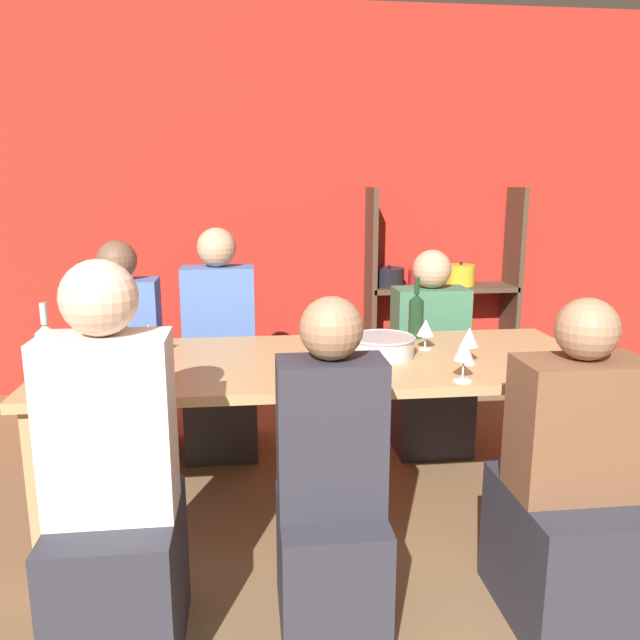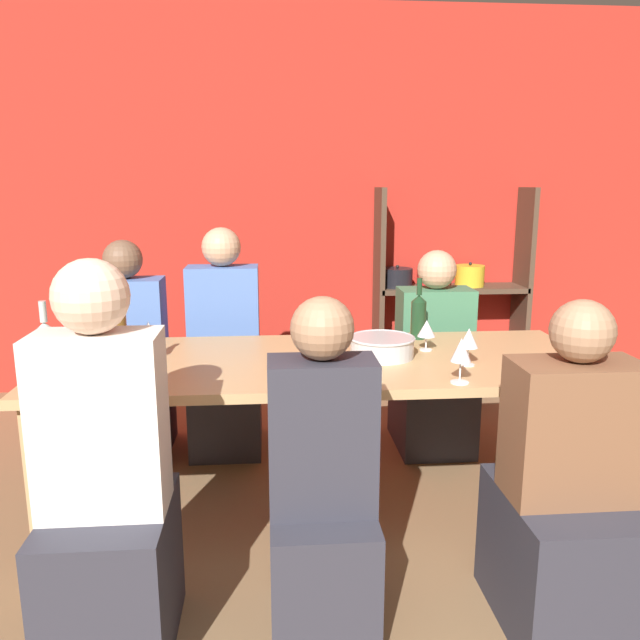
% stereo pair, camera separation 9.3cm
% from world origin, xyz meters
% --- Properties ---
extents(wall_back_red, '(8.80, 0.06, 2.70)m').
position_xyz_m(wall_back_red, '(0.00, 3.83, 1.35)').
color(wall_back_red, red).
rests_on(wall_back_red, ground_plane).
extents(shelf_unit, '(1.09, 0.30, 1.47)m').
position_xyz_m(shelf_unit, '(1.03, 3.63, 0.52)').
color(shelf_unit, '#4C3828').
rests_on(shelf_unit, ground_plane).
extents(dining_table, '(2.36, 0.89, 0.74)m').
position_xyz_m(dining_table, '(-0.01, 1.90, 0.66)').
color(dining_table, tan).
rests_on(dining_table, ground_plane).
extents(mixing_bowl, '(0.29, 0.29, 0.09)m').
position_xyz_m(mixing_bowl, '(0.25, 1.91, 0.79)').
color(mixing_bowl, '#B7BABC').
rests_on(mixing_bowl, dining_table).
extents(wine_bottle_green, '(0.07, 0.07, 0.33)m').
position_xyz_m(wine_bottle_green, '(-1.06, 1.58, 0.88)').
color(wine_bottle_green, '#B2C6C1').
rests_on(wine_bottle_green, dining_table).
extents(wine_bottle_dark, '(0.07, 0.07, 0.30)m').
position_xyz_m(wine_bottle_dark, '(0.49, 2.23, 0.86)').
color(wine_bottle_dark, '#19381E').
rests_on(wine_bottle_dark, dining_table).
extents(wine_bottle_amber, '(0.07, 0.07, 0.35)m').
position_xyz_m(wine_bottle_amber, '(-0.84, 1.76, 0.88)').
color(wine_bottle_amber, brown).
rests_on(wine_bottle_amber, dining_table).
extents(wine_glass_empty_a, '(0.07, 0.07, 0.18)m').
position_xyz_m(wine_glass_empty_a, '(0.97, 1.66, 0.87)').
color(wine_glass_empty_a, white).
rests_on(wine_glass_empty_a, dining_table).
extents(wine_glass_empty_b, '(0.08, 0.08, 0.17)m').
position_xyz_m(wine_glass_empty_b, '(-0.76, 1.96, 0.86)').
color(wine_glass_empty_b, white).
rests_on(wine_glass_empty_b, dining_table).
extents(wine_glass_red_a, '(0.08, 0.08, 0.16)m').
position_xyz_m(wine_glass_red_a, '(0.59, 1.75, 0.86)').
color(wine_glass_red_a, white).
rests_on(wine_glass_red_a, dining_table).
extents(wine_glass_red_b, '(0.08, 0.08, 0.17)m').
position_xyz_m(wine_glass_red_b, '(-1.04, 1.91, 0.86)').
color(wine_glass_red_b, white).
rests_on(wine_glass_red_b, dining_table).
extents(wine_glass_white_a, '(0.07, 0.07, 0.15)m').
position_xyz_m(wine_glass_white_a, '(0.02, 2.24, 0.84)').
color(wine_glass_white_a, white).
rests_on(wine_glass_white_a, dining_table).
extents(wine_glass_white_b, '(0.08, 0.08, 0.14)m').
position_xyz_m(wine_glass_white_b, '(0.47, 2.00, 0.84)').
color(wine_glass_white_b, white).
rests_on(wine_glass_white_b, dining_table).
extents(wine_glass_red_c, '(0.08, 0.08, 0.18)m').
position_xyz_m(wine_glass_red_c, '(0.48, 1.52, 0.87)').
color(wine_glass_red_c, white).
rests_on(wine_glass_red_c, dining_table).
extents(cell_phone, '(0.15, 0.08, 0.01)m').
position_xyz_m(cell_phone, '(-1.03, 1.72, 0.75)').
color(cell_phone, silver).
rests_on(cell_phone, dining_table).
extents(person_near_a, '(0.38, 0.48, 1.28)m').
position_xyz_m(person_near_a, '(-0.76, 1.13, 0.48)').
color(person_near_a, '#2D2D38').
rests_on(person_near_a, ground_plane).
extents(person_far_a, '(0.41, 0.51, 1.14)m').
position_xyz_m(person_far_a, '(0.68, 2.63, 0.41)').
color(person_far_a, '#2D2D38').
rests_on(person_far_a, ground_plane).
extents(person_near_b, '(0.35, 0.43, 1.15)m').
position_xyz_m(person_near_b, '(-0.07, 1.17, 0.43)').
color(person_near_b, '#2D2D38').
rests_on(person_near_b, ground_plane).
extents(person_far_b, '(0.40, 0.50, 1.20)m').
position_xyz_m(person_far_b, '(-1.01, 2.67, 0.44)').
color(person_far_b, '#2D2D38').
rests_on(person_far_b, ground_plane).
extents(person_near_c, '(0.42, 0.52, 1.14)m').
position_xyz_m(person_near_c, '(0.74, 1.13, 0.41)').
color(person_near_c, '#2D2D38').
rests_on(person_near_c, ground_plane).
extents(person_far_c, '(0.39, 0.49, 1.26)m').
position_xyz_m(person_far_c, '(-0.49, 2.70, 0.47)').
color(person_far_c, '#2D2D38').
rests_on(person_far_c, ground_plane).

